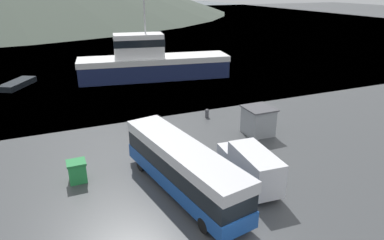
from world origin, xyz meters
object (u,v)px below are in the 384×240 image
(tour_bus, at_px, (182,166))
(fishing_boat, at_px, (152,62))
(storage_bin, at_px, (77,171))
(dock_kiosk, at_px, (258,121))
(small_boat, at_px, (18,84))
(delivery_van, at_px, (250,165))

(tour_bus, xyz_separation_m, fishing_boat, (6.58, 28.42, 0.54))
(tour_bus, distance_m, fishing_boat, 29.18)
(tour_bus, relative_size, storage_bin, 7.80)
(fishing_boat, bearing_deg, dock_kiosk, 16.62)
(fishing_boat, xyz_separation_m, small_boat, (-17.48, 2.75, -2.00))
(delivery_van, height_order, storage_bin, delivery_van)
(tour_bus, relative_size, small_boat, 1.98)
(dock_kiosk, relative_size, small_boat, 0.44)
(tour_bus, height_order, storage_bin, tour_bus)
(fishing_boat, xyz_separation_m, dock_kiosk, (2.97, -22.49, -1.12))
(small_boat, bearing_deg, storage_bin, 130.96)
(fishing_boat, height_order, dock_kiosk, fishing_boat)
(tour_bus, distance_m, storage_bin, 7.32)
(tour_bus, bearing_deg, small_boat, 99.31)
(delivery_van, relative_size, storage_bin, 4.21)
(delivery_van, bearing_deg, tour_bus, 173.60)
(delivery_van, distance_m, fishing_boat, 29.34)
(tour_bus, xyz_separation_m, delivery_van, (4.51, -0.83, -0.49))
(small_boat, bearing_deg, delivery_van, 146.63)
(delivery_van, relative_size, fishing_boat, 0.29)
(storage_bin, bearing_deg, fishing_boat, 62.66)
(tour_bus, xyz_separation_m, dock_kiosk, (9.55, 5.93, -0.58))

